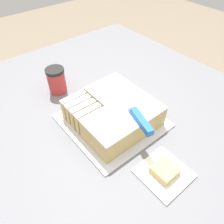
{
  "coord_description": "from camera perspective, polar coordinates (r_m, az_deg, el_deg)",
  "views": [
    {
      "loc": [
        0.41,
        -0.41,
        1.5
      ],
      "look_at": [
        -0.02,
        -0.05,
        0.97
      ],
      "focal_mm": 35.0,
      "sensor_mm": 36.0,
      "label": 1
    }
  ],
  "objects": [
    {
      "name": "cake_board",
      "position": [
        0.8,
        -0.0,
        -2.28
      ],
      "size": [
        0.33,
        0.32,
        0.01
      ],
      "color": "silver",
      "rests_on": "countertop"
    },
    {
      "name": "knife",
      "position": [
        0.69,
        6.52,
        -0.9
      ],
      "size": [
        0.28,
        0.1,
        0.02
      ],
      "rotation": [
        0.0,
        0.0,
        2.86
      ],
      "color": "silver",
      "rests_on": "cake"
    },
    {
      "name": "cake",
      "position": [
        0.77,
        0.53,
        -0.03
      ],
      "size": [
        0.27,
        0.26,
        0.08
      ],
      "color": "tan",
      "rests_on": "cake_board"
    },
    {
      "name": "paper_napkin",
      "position": [
        0.69,
        13.36,
        -15.29
      ],
      "size": [
        0.14,
        0.14,
        0.01
      ],
      "color": "white",
      "rests_on": "countertop"
    },
    {
      "name": "coffee_cup",
      "position": [
        0.93,
        -14.29,
        8.02
      ],
      "size": [
        0.08,
        0.08,
        0.11
      ],
      "color": "#B23333",
      "rests_on": "countertop"
    },
    {
      "name": "brownie",
      "position": [
        0.67,
        13.57,
        -14.63
      ],
      "size": [
        0.07,
        0.07,
        0.02
      ],
      "color": "tan",
      "rests_on": "paper_napkin"
    },
    {
      "name": "ground_plane",
      "position": [
        1.61,
        2.04,
        -25.23
      ],
      "size": [
        8.0,
        8.0,
        0.0
      ],
      "primitive_type": "plane",
      "color": "#7F705B"
    },
    {
      "name": "countertop",
      "position": [
        1.19,
        2.61,
        -17.24
      ],
      "size": [
        1.4,
        1.1,
        0.92
      ],
      "color": "slate",
      "rests_on": "ground_plane"
    }
  ]
}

